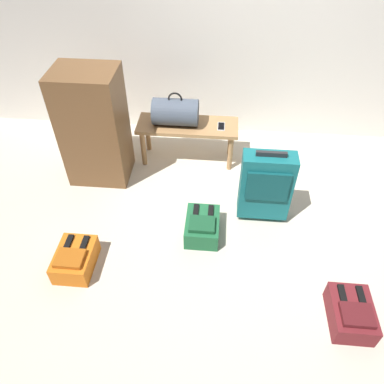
% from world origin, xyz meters
% --- Properties ---
extents(ground_plane, '(6.60, 6.60, 0.00)m').
position_xyz_m(ground_plane, '(0.00, 0.00, 0.00)').
color(ground_plane, beige).
extents(bench, '(1.00, 0.36, 0.43)m').
position_xyz_m(bench, '(-0.47, 0.97, 0.36)').
color(bench, '#A87A4C').
rests_on(bench, ground).
extents(duffel_bag_slate, '(0.44, 0.26, 0.34)m').
position_xyz_m(duffel_bag_slate, '(-0.59, 0.97, 0.56)').
color(duffel_bag_slate, '#475160').
rests_on(duffel_bag_slate, bench).
extents(cell_phone, '(0.07, 0.14, 0.01)m').
position_xyz_m(cell_phone, '(-0.14, 0.95, 0.43)').
color(cell_phone, silver).
rests_on(cell_phone, bench).
extents(suitcase_upright_teal, '(0.43, 0.21, 0.72)m').
position_xyz_m(suitcase_upright_teal, '(0.26, 0.19, 0.37)').
color(suitcase_upright_teal, '#14666B').
rests_on(suitcase_upright_teal, ground).
extents(backpack_green, '(0.28, 0.38, 0.21)m').
position_xyz_m(backpack_green, '(-0.25, -0.06, 0.09)').
color(backpack_green, '#1E6038').
rests_on(backpack_green, ground).
extents(backpack_orange, '(0.28, 0.38, 0.21)m').
position_xyz_m(backpack_orange, '(-1.21, -0.49, 0.09)').
color(backpack_orange, orange).
rests_on(backpack_orange, ground).
extents(backpack_maroon, '(0.28, 0.38, 0.21)m').
position_xyz_m(backpack_maroon, '(0.83, -0.76, 0.09)').
color(backpack_maroon, maroon).
rests_on(backpack_maroon, ground).
extents(side_cabinet, '(0.56, 0.44, 1.10)m').
position_xyz_m(side_cabinet, '(-1.30, 0.65, 0.55)').
color(side_cabinet, brown).
rests_on(side_cabinet, ground).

